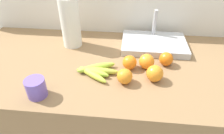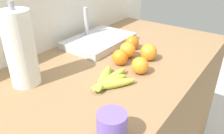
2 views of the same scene
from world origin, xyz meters
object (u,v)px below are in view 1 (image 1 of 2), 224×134
banana_bunch (95,71)px  orange_far_right (125,76)px  orange_right (155,73)px  sink_basin (154,43)px  paper_towel_roll (70,23)px  orange_back_right (147,61)px  orange_back_left (130,62)px  mug (36,88)px  orange_front (166,59)px

banana_bunch → orange_far_right: (0.15, -0.05, 0.02)m
banana_bunch → orange_right: orange_right is taller
sink_basin → orange_far_right: bearing=-114.2°
orange_far_right → sink_basin: (0.16, 0.36, -0.02)m
orange_far_right → paper_towel_roll: size_ratio=0.23×
orange_back_right → orange_back_left: bearing=-170.8°
orange_back_right → sink_basin: bearing=76.5°
paper_towel_roll → mug: bearing=-95.0°
orange_back_left → orange_far_right: bearing=-99.3°
orange_front → orange_back_right: bearing=-160.2°
orange_front → orange_back_right: size_ratio=0.93×
orange_far_right → sink_basin: sink_basin is taller
orange_right → sink_basin: (0.02, 0.32, -0.02)m
orange_right → paper_towel_roll: (-0.48, 0.29, 0.11)m
mug → paper_towel_roll: bearing=85.0°
orange_far_right → orange_right: (0.14, 0.03, 0.00)m
banana_bunch → sink_basin: sink_basin is taller
mug → orange_back_right: bearing=27.9°
paper_towel_roll → orange_back_right: bearing=-23.9°
orange_far_right → orange_front: (0.21, 0.17, -0.00)m
orange_far_right → mug: 0.40m
paper_towel_roll → mug: (-0.04, -0.45, -0.10)m
orange_back_left → orange_back_right: bearing=9.2°
banana_bunch → paper_towel_roll: bearing=124.4°
banana_bunch → paper_towel_roll: size_ratio=0.66×
orange_back_right → sink_basin: 0.23m
orange_right → orange_back_left: bearing=145.4°
sink_basin → mug: bearing=-138.1°
orange_back_left → orange_front: same height
orange_right → sink_basin: 0.32m
sink_basin → mug: 0.72m
orange_right → mug: (-0.52, -0.16, 0.00)m
paper_towel_roll → orange_front: bearing=-16.2°
orange_far_right → orange_back_left: size_ratio=1.01×
sink_basin → mug: size_ratio=4.42×
banana_bunch → orange_back_left: 0.18m
paper_towel_roll → sink_basin: 0.51m
orange_right → orange_front: size_ratio=1.11×
orange_right → orange_back_left: (-0.12, 0.08, -0.00)m
orange_back_right → paper_towel_roll: 0.50m
paper_towel_roll → sink_basin: bearing=3.4°
sink_basin → orange_back_right: bearing=-103.5°
banana_bunch → orange_far_right: orange_far_right is taller
orange_back_left → orange_front: size_ratio=1.01×
orange_right → orange_back_right: (-0.03, 0.10, -0.00)m
orange_back_right → paper_towel_roll: paper_towel_roll is taller
orange_front → orange_back_left: bearing=-164.9°
banana_bunch → orange_front: size_ratio=2.95×
orange_back_left → banana_bunch: bearing=-159.5°
orange_front → paper_towel_roll: bearing=163.8°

